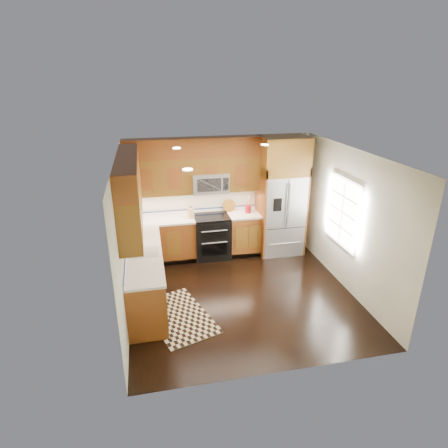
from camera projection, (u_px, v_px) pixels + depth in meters
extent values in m
plane|color=black|center=(241.00, 294.00, 6.92)|extent=(4.00, 4.00, 0.00)
cube|color=silver|center=(220.00, 195.00, 8.25)|extent=(4.00, 0.02, 2.60)
cube|color=silver|center=(123.00, 239.00, 6.05)|extent=(0.02, 4.00, 2.60)
cube|color=silver|center=(349.00, 221.00, 6.82)|extent=(0.02, 4.00, 2.60)
cube|color=white|center=(343.00, 212.00, 6.96)|extent=(0.04, 1.10, 1.30)
cube|color=white|center=(342.00, 212.00, 6.96)|extent=(0.02, 0.95, 1.15)
cube|color=brown|center=(163.00, 241.00, 8.04)|extent=(1.37, 0.60, 0.90)
cube|color=brown|center=(244.00, 234.00, 8.39)|extent=(0.72, 0.60, 0.90)
cube|color=brown|center=(146.00, 277.00, 6.60)|extent=(0.60, 2.40, 0.90)
cube|color=white|center=(196.00, 218.00, 8.01)|extent=(2.85, 0.62, 0.04)
cube|color=white|center=(144.00, 253.00, 6.43)|extent=(0.62, 2.40, 0.04)
cube|color=#8E5D1C|center=(194.00, 175.00, 7.79)|extent=(2.85, 0.33, 0.75)
cube|color=#8E5D1C|center=(131.00, 204.00, 6.07)|extent=(0.33, 2.40, 0.75)
cube|color=brown|center=(193.00, 148.00, 7.58)|extent=(2.85, 0.33, 0.40)
cube|color=brown|center=(127.00, 169.00, 5.85)|extent=(0.33, 2.40, 0.40)
cube|color=black|center=(212.00, 237.00, 8.21)|extent=(0.76, 0.64, 0.92)
cube|color=black|center=(212.00, 217.00, 8.04)|extent=(0.76, 0.60, 0.02)
cube|color=black|center=(214.00, 236.00, 7.87)|extent=(0.55, 0.01, 0.18)
cube|color=black|center=(214.00, 250.00, 7.99)|extent=(0.55, 0.01, 0.28)
cylinder|color=#B2B2B7|center=(215.00, 231.00, 7.80)|extent=(0.55, 0.02, 0.02)
cylinder|color=#B2B2B7|center=(215.00, 243.00, 7.90)|extent=(0.55, 0.02, 0.02)
cube|color=#B2B2B7|center=(210.00, 182.00, 7.88)|extent=(0.76, 0.40, 0.42)
cube|color=black|center=(209.00, 185.00, 7.70)|extent=(0.50, 0.01, 0.28)
cube|color=#B2B2B7|center=(280.00, 214.00, 8.31)|extent=(0.90, 0.74, 1.80)
cube|color=black|center=(287.00, 204.00, 7.84)|extent=(0.01, 0.01, 1.08)
cube|color=black|center=(278.00, 205.00, 7.80)|extent=(0.18, 0.01, 0.28)
cube|color=brown|center=(260.00, 211.00, 8.18)|extent=(0.04, 0.74, 2.00)
cube|color=brown|center=(301.00, 208.00, 8.36)|extent=(0.04, 0.74, 2.00)
cube|color=#8E5D1C|center=(284.00, 156.00, 7.83)|extent=(0.98, 0.74, 0.80)
cube|color=#B2B2B7|center=(144.00, 252.00, 6.42)|extent=(0.50, 0.42, 0.02)
cylinder|color=#B2B2B7|center=(131.00, 241.00, 6.53)|extent=(0.02, 0.02, 0.28)
torus|color=#B2B2B7|center=(130.00, 235.00, 6.41)|extent=(0.18, 0.02, 0.18)
cube|color=black|center=(179.00, 316.00, 6.29)|extent=(1.31, 1.70, 0.01)
cube|color=tan|center=(191.00, 213.00, 7.94)|extent=(0.13, 0.15, 0.21)
cylinder|color=maroon|center=(248.00, 209.00, 8.23)|extent=(0.14, 0.14, 0.18)
cylinder|color=#8E5D1C|center=(229.00, 211.00, 8.33)|extent=(0.30, 0.30, 0.02)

